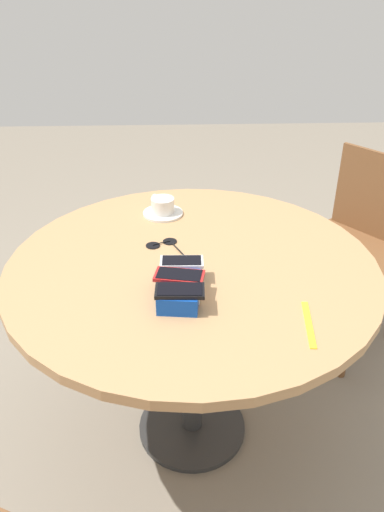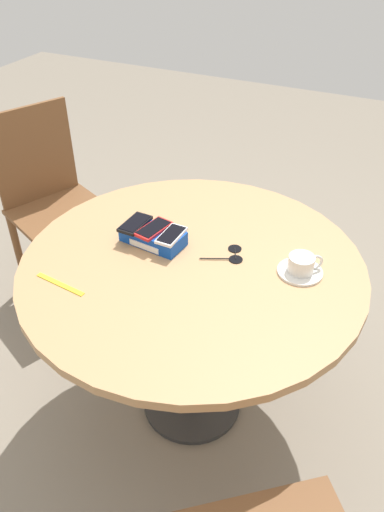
{
  "view_description": "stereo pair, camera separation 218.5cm",
  "coord_description": "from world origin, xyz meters",
  "px_view_note": "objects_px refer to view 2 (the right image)",
  "views": [
    {
      "loc": [
        -1.27,
        0.05,
        1.5
      ],
      "look_at": [
        0.0,
        0.0,
        0.74
      ],
      "focal_mm": 35.0,
      "sensor_mm": 36.0,
      "label": 1
    },
    {
      "loc": [
        0.54,
        -1.15,
        1.69
      ],
      "look_at": [
        0.0,
        0.0,
        0.74
      ],
      "focal_mm": 35.0,
      "sensor_mm": 36.0,
      "label": 2
    }
  ],
  "objects_px": {
    "phone_box": "(153,237)",
    "chair_near_window": "(54,205)",
    "phone_black": "(135,224)",
    "lanyard_strap": "(60,284)",
    "saucer": "(300,272)",
    "sunglasses": "(233,254)",
    "round_table": "(192,283)",
    "phone_red": "(154,229)",
    "coffee_cup": "(302,263)",
    "phone_white": "(171,235)"
  },
  "relations": [
    {
      "from": "phone_white",
      "to": "phone_box",
      "type": "bearing_deg",
      "value": 176.2
    },
    {
      "from": "round_table",
      "to": "phone_white",
      "type": "bearing_deg",
      "value": 160.22
    },
    {
      "from": "saucer",
      "to": "sunglasses",
      "type": "height_order",
      "value": "saucer"
    },
    {
      "from": "lanyard_strap",
      "to": "coffee_cup",
      "type": "bearing_deg",
      "value": 29.91
    },
    {
      "from": "phone_white",
      "to": "lanyard_strap",
      "type": "relative_size",
      "value": 0.66
    },
    {
      "from": "sunglasses",
      "to": "phone_black",
      "type": "bearing_deg",
      "value": -172.11
    },
    {
      "from": "saucer",
      "to": "round_table",
      "type": "bearing_deg",
      "value": -164.68
    },
    {
      "from": "phone_black",
      "to": "phone_red",
      "type": "bearing_deg",
      "value": 0.08
    },
    {
      "from": "phone_box",
      "to": "coffee_cup",
      "type": "height_order",
      "value": "coffee_cup"
    },
    {
      "from": "phone_red",
      "to": "lanyard_strap",
      "type": "xyz_separation_m",
      "value": [
        -0.15,
        -0.32,
        -0.05
      ]
    },
    {
      "from": "round_table",
      "to": "saucer",
      "type": "relative_size",
      "value": 7.84
    },
    {
      "from": "phone_red",
      "to": "lanyard_strap",
      "type": "relative_size",
      "value": 0.77
    },
    {
      "from": "phone_red",
      "to": "chair_near_window",
      "type": "bearing_deg",
      "value": 153.94
    },
    {
      "from": "phone_white",
      "to": "lanyard_strap",
      "type": "xyz_separation_m",
      "value": [
        -0.22,
        -0.31,
        -0.05
      ]
    },
    {
      "from": "round_table",
      "to": "sunglasses",
      "type": "relative_size",
      "value": 8.54
    },
    {
      "from": "phone_black",
      "to": "chair_near_window",
      "type": "height_order",
      "value": "chair_near_window"
    },
    {
      "from": "round_table",
      "to": "sunglasses",
      "type": "height_order",
      "value": "sunglasses"
    },
    {
      "from": "phone_box",
      "to": "coffee_cup",
      "type": "relative_size",
      "value": 2.19
    },
    {
      "from": "phone_black",
      "to": "lanyard_strap",
      "type": "height_order",
      "value": "phone_black"
    },
    {
      "from": "phone_black",
      "to": "lanyard_strap",
      "type": "bearing_deg",
      "value": -103.99
    },
    {
      "from": "chair_near_window",
      "to": "round_table",
      "type": "bearing_deg",
      "value": -24.1
    },
    {
      "from": "lanyard_strap",
      "to": "phone_box",
      "type": "bearing_deg",
      "value": 64.79
    },
    {
      "from": "round_table",
      "to": "phone_black",
      "type": "relative_size",
      "value": 8.65
    },
    {
      "from": "phone_red",
      "to": "sunglasses",
      "type": "relative_size",
      "value": 1.09
    },
    {
      "from": "round_table",
      "to": "chair_near_window",
      "type": "height_order",
      "value": "chair_near_window"
    },
    {
      "from": "phone_red",
      "to": "phone_white",
      "type": "relative_size",
      "value": 1.16
    },
    {
      "from": "round_table",
      "to": "phone_white",
      "type": "distance_m",
      "value": 0.17
    },
    {
      "from": "saucer",
      "to": "sunglasses",
      "type": "distance_m",
      "value": 0.22
    },
    {
      "from": "phone_black",
      "to": "phone_box",
      "type": "bearing_deg",
      "value": -2.48
    },
    {
      "from": "round_table",
      "to": "phone_red",
      "type": "relative_size",
      "value": 7.86
    },
    {
      "from": "phone_box",
      "to": "phone_black",
      "type": "relative_size",
      "value": 1.73
    },
    {
      "from": "round_table",
      "to": "chair_near_window",
      "type": "distance_m",
      "value": 1.01
    },
    {
      "from": "sunglasses",
      "to": "chair_near_window",
      "type": "height_order",
      "value": "chair_near_window"
    },
    {
      "from": "phone_red",
      "to": "coffee_cup",
      "type": "bearing_deg",
      "value": 6.02
    },
    {
      "from": "round_table",
      "to": "phone_box",
      "type": "xyz_separation_m",
      "value": [
        -0.16,
        0.04,
        0.12
      ]
    },
    {
      "from": "round_table",
      "to": "phone_black",
      "type": "height_order",
      "value": "phone_black"
    },
    {
      "from": "sunglasses",
      "to": "chair_near_window",
      "type": "relative_size",
      "value": 0.14
    },
    {
      "from": "phone_black",
      "to": "sunglasses",
      "type": "height_order",
      "value": "phone_black"
    },
    {
      "from": "phone_white",
      "to": "chair_near_window",
      "type": "bearing_deg",
      "value": 155.45
    },
    {
      "from": "phone_red",
      "to": "coffee_cup",
      "type": "height_order",
      "value": "same"
    },
    {
      "from": "round_table",
      "to": "phone_box",
      "type": "distance_m",
      "value": 0.2
    },
    {
      "from": "phone_white",
      "to": "lanyard_strap",
      "type": "bearing_deg",
      "value": -125.49
    },
    {
      "from": "coffee_cup",
      "to": "phone_white",
      "type": "bearing_deg",
      "value": -171.92
    },
    {
      "from": "round_table",
      "to": "coffee_cup",
      "type": "xyz_separation_m",
      "value": [
        0.33,
        0.09,
        0.13
      ]
    },
    {
      "from": "round_table",
      "to": "saucer",
      "type": "height_order",
      "value": "saucer"
    },
    {
      "from": "saucer",
      "to": "lanyard_strap",
      "type": "height_order",
      "value": "saucer"
    },
    {
      "from": "round_table",
      "to": "chair_near_window",
      "type": "relative_size",
      "value": 1.21
    },
    {
      "from": "saucer",
      "to": "coffee_cup",
      "type": "xyz_separation_m",
      "value": [
        0.0,
        0.0,
        0.03
      ]
    },
    {
      "from": "phone_red",
      "to": "phone_white",
      "type": "height_order",
      "value": "same"
    },
    {
      "from": "phone_box",
      "to": "chair_near_window",
      "type": "xyz_separation_m",
      "value": [
        -0.75,
        0.37,
        -0.27
      ]
    }
  ]
}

